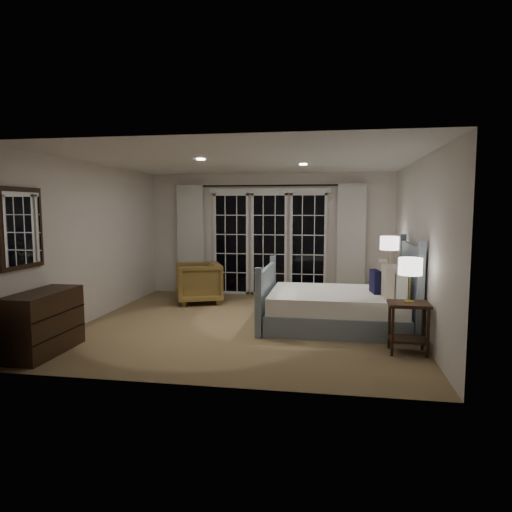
% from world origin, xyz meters
% --- Properties ---
extents(floor, '(5.00, 5.00, 0.00)m').
position_xyz_m(floor, '(0.00, 0.00, 0.00)').
color(floor, olive).
rests_on(floor, ground).
extents(ceiling, '(5.00, 5.00, 0.00)m').
position_xyz_m(ceiling, '(0.00, 0.00, 2.50)').
color(ceiling, silver).
rests_on(ceiling, wall_back).
extents(wall_left, '(0.02, 5.00, 2.50)m').
position_xyz_m(wall_left, '(-2.50, 0.00, 1.25)').
color(wall_left, beige).
rests_on(wall_left, floor).
extents(wall_right, '(0.02, 5.00, 2.50)m').
position_xyz_m(wall_right, '(2.50, 0.00, 1.25)').
color(wall_right, beige).
rests_on(wall_right, floor).
extents(wall_back, '(5.00, 0.02, 2.50)m').
position_xyz_m(wall_back, '(0.00, 2.50, 1.25)').
color(wall_back, beige).
rests_on(wall_back, floor).
extents(wall_front, '(5.00, 0.02, 2.50)m').
position_xyz_m(wall_front, '(0.00, -2.50, 1.25)').
color(wall_front, beige).
rests_on(wall_front, floor).
extents(french_doors, '(2.50, 0.04, 2.20)m').
position_xyz_m(french_doors, '(0.00, 2.46, 1.09)').
color(french_doors, black).
rests_on(french_doors, wall_back).
extents(curtain_rod, '(3.50, 0.03, 0.03)m').
position_xyz_m(curtain_rod, '(0.00, 2.40, 2.25)').
color(curtain_rod, black).
rests_on(curtain_rod, wall_back).
extents(curtain_left, '(0.55, 0.10, 2.25)m').
position_xyz_m(curtain_left, '(-1.65, 2.38, 1.15)').
color(curtain_left, silver).
rests_on(curtain_left, curtain_rod).
extents(curtain_right, '(0.55, 0.10, 2.25)m').
position_xyz_m(curtain_right, '(1.65, 2.38, 1.15)').
color(curtain_right, silver).
rests_on(curtain_right, curtain_rod).
extents(downlight_a, '(0.12, 0.12, 0.01)m').
position_xyz_m(downlight_a, '(0.80, 0.60, 2.49)').
color(downlight_a, white).
rests_on(downlight_a, ceiling).
extents(downlight_b, '(0.12, 0.12, 0.01)m').
position_xyz_m(downlight_b, '(-0.60, -0.40, 2.49)').
color(downlight_b, white).
rests_on(downlight_b, ceiling).
extents(bed, '(2.19, 1.57, 1.28)m').
position_xyz_m(bed, '(1.42, 0.08, 0.32)').
color(bed, slate).
rests_on(bed, floor).
extents(nightstand_left, '(0.49, 0.39, 0.64)m').
position_xyz_m(nightstand_left, '(2.22, -1.05, 0.42)').
color(nightstand_left, black).
rests_on(nightstand_left, floor).
extents(nightstand_right, '(0.53, 0.42, 0.69)m').
position_xyz_m(nightstand_right, '(2.26, 1.35, 0.46)').
color(nightstand_right, black).
rests_on(nightstand_right, floor).
extents(lamp_left, '(0.29, 0.29, 0.56)m').
position_xyz_m(lamp_left, '(2.22, -1.05, 1.08)').
color(lamp_left, '#CAB251').
rests_on(lamp_left, nightstand_left).
extents(lamp_right, '(0.32, 0.32, 0.62)m').
position_xyz_m(lamp_right, '(2.26, 1.35, 1.18)').
color(lamp_right, '#CAB251').
rests_on(lamp_right, nightstand_right).
extents(armchair, '(1.09, 1.07, 0.77)m').
position_xyz_m(armchair, '(-1.22, 1.46, 0.38)').
color(armchair, brown).
rests_on(armchair, floor).
extents(dresser, '(0.47, 1.10, 0.78)m').
position_xyz_m(dresser, '(-2.23, -1.80, 0.39)').
color(dresser, black).
rests_on(dresser, floor).
extents(mirror, '(0.05, 0.85, 1.00)m').
position_xyz_m(mirror, '(-2.47, -1.80, 1.55)').
color(mirror, black).
rests_on(mirror, wall_left).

